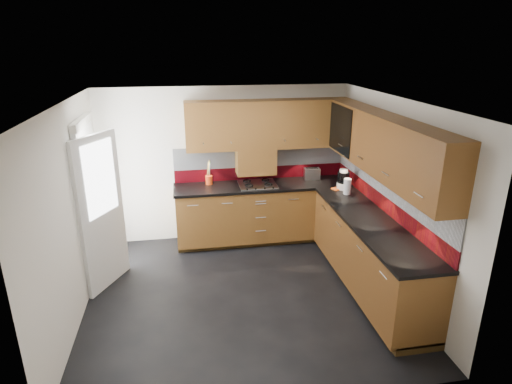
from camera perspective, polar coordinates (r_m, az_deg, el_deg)
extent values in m
cube|color=black|center=(5.56, -1.77, -13.51)|extent=(4.00, 3.80, 0.02)
cube|color=white|center=(4.70, -2.09, 12.52)|extent=(4.00, 3.80, 0.10)
cube|color=silver|center=(6.74, -4.11, 3.80)|extent=(4.00, 0.08, 2.64)
cube|color=silver|center=(3.39, 2.56, -13.05)|extent=(4.00, 0.08, 2.64)
cube|color=silver|center=(5.14, -23.91, -3.01)|extent=(0.08, 3.80, 2.64)
cube|color=silver|center=(5.60, 18.16, -0.49)|extent=(0.08, 3.80, 2.64)
cube|color=brown|center=(6.74, 1.00, -2.70)|extent=(2.70, 0.60, 0.95)
cube|color=#5B3515|center=(5.65, 14.77, -7.97)|extent=(0.60, 2.60, 0.95)
cube|color=#432E12|center=(6.93, 0.93, -5.86)|extent=(2.70, 0.54, 0.10)
cube|color=#432E12|center=(5.87, 14.68, -11.63)|extent=(0.54, 2.60, 0.10)
cube|color=black|center=(6.57, 0.96, 0.86)|extent=(2.72, 0.62, 0.04)
cube|color=black|center=(5.44, 15.15, -3.91)|extent=(0.62, 2.60, 0.04)
cube|color=maroon|center=(6.81, 0.58, 2.61)|extent=(2.70, 0.02, 0.20)
cube|color=silver|center=(6.74, 0.58, 4.81)|extent=(2.70, 0.02, 0.34)
cube|color=maroon|center=(5.79, 16.65, -1.35)|extent=(0.02, 3.20, 0.20)
cube|color=silver|center=(5.70, 16.91, 1.19)|extent=(0.02, 3.20, 0.34)
cube|color=brown|center=(6.50, 1.72, 9.03)|extent=(2.50, 0.33, 0.72)
cube|color=#5B3515|center=(5.36, 16.76, 5.95)|extent=(0.33, 2.87, 0.72)
cube|color=silver|center=(6.34, 0.69, 6.84)|extent=(1.80, 0.01, 0.16)
cube|color=silver|center=(5.30, 14.98, 3.63)|extent=(0.01, 2.00, 0.16)
cube|color=brown|center=(6.58, -0.03, 4.18)|extent=(0.60, 0.33, 0.40)
cube|color=black|center=(6.21, 11.14, 8.20)|extent=(0.01, 0.80, 0.66)
cube|color=#FFD18C|center=(6.33, 13.78, 8.21)|extent=(0.01, 0.76, 0.64)
cube|color=black|center=(6.27, 12.65, 8.38)|extent=(0.29, 0.76, 0.01)
cylinder|color=black|center=(6.03, 13.61, 8.84)|extent=(0.07, 0.07, 0.16)
cylinder|color=black|center=(6.17, 13.06, 9.11)|extent=(0.07, 0.07, 0.16)
cylinder|color=white|center=(6.30, 12.54, 9.36)|extent=(0.07, 0.07, 0.16)
cylinder|color=black|center=(6.44, 12.04, 9.61)|extent=(0.07, 0.07, 0.16)
cube|color=white|center=(6.00, -21.04, -1.33)|extent=(0.06, 0.95, 2.04)
cube|color=white|center=(5.65, -19.85, -2.66)|extent=(0.42, 0.73, 1.98)
cube|color=white|center=(5.50, -20.08, 1.70)|extent=(0.28, 0.50, 0.90)
cube|color=silver|center=(6.53, 0.20, 1.04)|extent=(0.57, 0.49, 0.02)
torus|color=black|center=(6.39, -0.92, 0.85)|extent=(0.13, 0.13, 0.02)
torus|color=black|center=(6.44, 1.67, 0.99)|extent=(0.13, 0.13, 0.02)
torus|color=black|center=(6.61, -1.24, 1.49)|extent=(0.13, 0.13, 0.02)
torus|color=black|center=(6.66, 1.27, 1.63)|extent=(0.13, 0.13, 0.02)
cube|color=black|center=(6.31, 0.57, 0.45)|extent=(0.43, 0.04, 0.02)
cylinder|color=#DB4214|center=(6.59, -6.29, 1.61)|extent=(0.11, 0.11, 0.13)
cylinder|color=olive|center=(6.56, -6.31, 3.04)|extent=(0.05, 0.03, 0.27)
cylinder|color=olive|center=(6.56, -6.24, 2.96)|extent=(0.04, 0.04, 0.25)
cylinder|color=olive|center=(6.56, -6.36, 3.11)|extent=(0.06, 0.02, 0.29)
cylinder|color=olive|center=(6.55, -6.20, 2.87)|extent=(0.03, 0.05, 0.23)
cylinder|color=olive|center=(6.56, -6.45, 2.99)|extent=(0.05, 0.04, 0.26)
cube|color=silver|center=(6.86, 7.46, 2.44)|extent=(0.26, 0.18, 0.17)
cube|color=black|center=(6.84, 7.49, 3.17)|extent=(0.19, 0.04, 0.01)
cube|color=black|center=(6.87, 7.40, 3.26)|extent=(0.19, 0.04, 0.01)
cylinder|color=white|center=(6.48, 11.49, 0.83)|extent=(0.18, 0.18, 0.10)
cylinder|color=black|center=(6.44, 11.57, 1.94)|extent=(0.17, 0.17, 0.16)
cylinder|color=white|center=(6.41, 11.63, 2.80)|extent=(0.12, 0.12, 0.04)
cylinder|color=white|center=(6.25, 12.08, 0.73)|extent=(0.13, 0.13, 0.23)
cube|color=orange|center=(6.46, 10.74, 0.43)|extent=(0.17, 0.16, 0.01)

